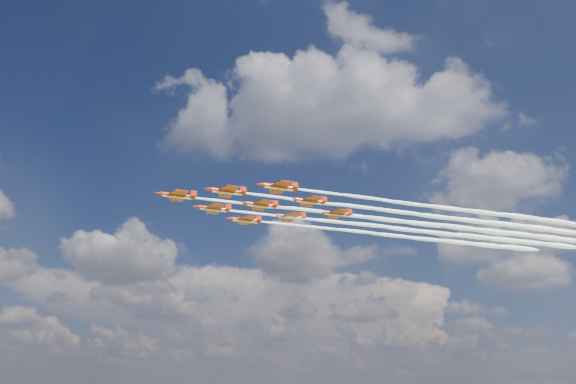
# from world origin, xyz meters

# --- Properties ---
(jet_lead) EXTENTS (93.58, 63.54, 2.61)m
(jet_lead) POSITION_xyz_m (25.45, 19.00, 76.95)
(jet_lead) COLOR red
(jet_row2_port) EXTENTS (93.58, 63.54, 2.61)m
(jet_row2_port) POSITION_xyz_m (38.53, 18.95, 76.95)
(jet_row2_port) COLOR red
(jet_row2_starb) EXTENTS (93.58, 63.54, 2.61)m
(jet_row2_starb) POSITION_xyz_m (30.46, 31.08, 76.95)
(jet_row2_starb) COLOR red
(jet_row3_port) EXTENTS (93.58, 63.54, 2.61)m
(jet_row3_port) POSITION_xyz_m (51.60, 18.90, 76.95)
(jet_row3_port) COLOR red
(jet_row3_centre) EXTENTS (93.58, 63.54, 2.61)m
(jet_row3_centre) POSITION_xyz_m (43.53, 31.03, 76.95)
(jet_row3_centre) COLOR red
(jet_row3_starb) EXTENTS (93.58, 63.54, 2.61)m
(jet_row3_starb) POSITION_xyz_m (35.46, 43.15, 76.95)
(jet_row3_starb) COLOR red
(jet_row4_port) EXTENTS (93.58, 63.54, 2.61)m
(jet_row4_port) POSITION_xyz_m (56.61, 30.98, 76.95)
(jet_row4_port) COLOR red
(jet_row4_starb) EXTENTS (93.58, 63.54, 2.61)m
(jet_row4_starb) POSITION_xyz_m (48.54, 43.10, 76.95)
(jet_row4_starb) COLOR red
(jet_tail) EXTENTS (93.58, 63.54, 2.61)m
(jet_tail) POSITION_xyz_m (61.61, 43.05, 76.95)
(jet_tail) COLOR red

